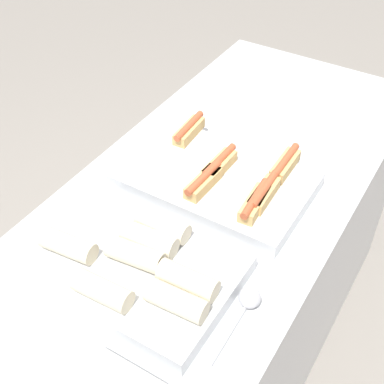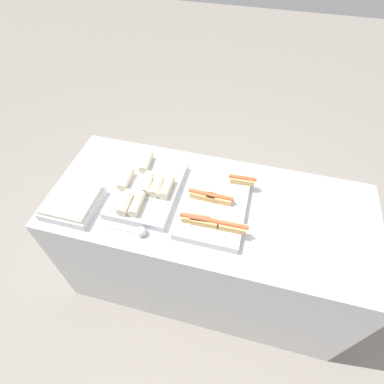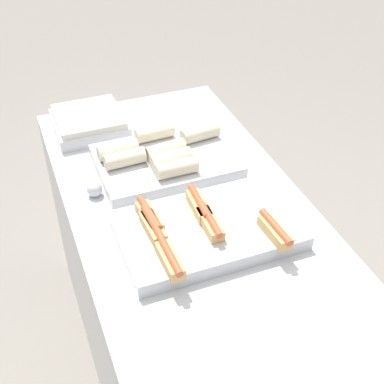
{
  "view_description": "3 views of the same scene",
  "coord_description": "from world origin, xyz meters",
  "px_view_note": "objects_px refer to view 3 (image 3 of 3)",
  "views": [
    {
      "loc": [
        -1.04,
        -0.57,
        1.98
      ],
      "look_at": [
        -0.11,
        0.0,
        1.0
      ],
      "focal_mm": 50.0,
      "sensor_mm": 36.0,
      "label": 1
    },
    {
      "loc": [
        0.16,
        -1.03,
        2.27
      ],
      "look_at": [
        -0.11,
        0.0,
        1.0
      ],
      "focal_mm": 28.0,
      "sensor_mm": 36.0,
      "label": 2
    },
    {
      "loc": [
        1.16,
        -0.49,
        2.07
      ],
      "look_at": [
        -0.11,
        0.0,
        1.0
      ],
      "focal_mm": 50.0,
      "sensor_mm": 36.0,
      "label": 3
    }
  ],
  "objects_px": {
    "tray_hotdogs": "(205,230)",
    "serving_spoon_near": "(94,188)",
    "tray_wraps": "(164,159)",
    "tray_side_front": "(89,122)"
  },
  "relations": [
    {
      "from": "tray_hotdogs",
      "to": "serving_spoon_near",
      "type": "bearing_deg",
      "value": -141.48
    },
    {
      "from": "tray_wraps",
      "to": "tray_side_front",
      "type": "bearing_deg",
      "value": -151.51
    },
    {
      "from": "tray_side_front",
      "to": "serving_spoon_near",
      "type": "xyz_separation_m",
      "value": [
        0.43,
        -0.08,
        -0.01
      ]
    },
    {
      "from": "serving_spoon_near",
      "to": "tray_side_front",
      "type": "bearing_deg",
      "value": 169.53
    },
    {
      "from": "tray_side_front",
      "to": "serving_spoon_near",
      "type": "distance_m",
      "value": 0.43
    },
    {
      "from": "tray_hotdogs",
      "to": "tray_wraps",
      "type": "distance_m",
      "value": 0.4
    },
    {
      "from": "tray_hotdogs",
      "to": "serving_spoon_near",
      "type": "relative_size",
      "value": 2.5
    },
    {
      "from": "tray_wraps",
      "to": "tray_side_front",
      "type": "relative_size",
      "value": 1.76
    },
    {
      "from": "tray_side_front",
      "to": "tray_hotdogs",
      "type": "bearing_deg",
      "value": 14.2
    },
    {
      "from": "tray_side_front",
      "to": "tray_wraps",
      "type": "bearing_deg",
      "value": 28.49
    }
  ]
}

